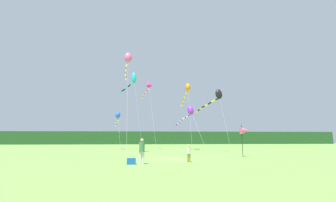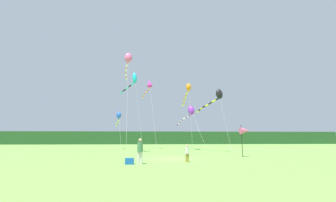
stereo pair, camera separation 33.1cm
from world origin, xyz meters
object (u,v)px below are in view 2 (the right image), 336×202
at_px(banner_flag_pole, 245,131).
at_px(kite_rainbow, 128,60).
at_px(kite_blue, 119,117).
at_px(kite_cyan, 133,80).
at_px(cooler_box, 130,161).
at_px(person_child, 187,152).
at_px(kite_purple, 190,112).
at_px(kite_magenta, 149,85).
at_px(kite_orange, 188,90).
at_px(person_adult, 140,150).
at_px(kite_black, 216,97).

bearing_deg(banner_flag_pole, kite_rainbow, 153.89).
relative_size(kite_blue, kite_cyan, 0.61).
bearing_deg(cooler_box, person_child, 12.44).
height_order(kite_rainbow, kite_purple, kite_rainbow).
bearing_deg(kite_cyan, kite_magenta, 45.35).
bearing_deg(kite_orange, kite_cyan, -176.46).
xyz_separation_m(cooler_box, kite_purple, (7.29, 17.53, 5.60)).
relative_size(cooler_box, kite_orange, 0.06).
xyz_separation_m(kite_rainbow, kite_purple, (9.02, 6.38, -5.89)).
height_order(banner_flag_pole, kite_cyan, kite_cyan).
bearing_deg(person_adult, kite_orange, 70.75).
relative_size(person_child, kite_blue, 0.18).
xyz_separation_m(kite_rainbow, kite_blue, (-2.32, 8.73, -6.46)).
height_order(person_adult, kite_magenta, kite_magenta).
relative_size(cooler_box, kite_magenta, 0.05).
distance_m(kite_black, kite_cyan, 13.30).
relative_size(person_child, kite_rainbow, 0.10).
bearing_deg(kite_blue, kite_magenta, 4.22).
xyz_separation_m(cooler_box, kite_rainbow, (-1.74, 11.15, 11.48)).
bearing_deg(kite_purple, kite_blue, 168.30).
bearing_deg(kite_black, kite_rainbow, -172.08).
bearing_deg(kite_black, person_adult, -126.35).
height_order(kite_blue, kite_magenta, kite_magenta).
bearing_deg(banner_flag_pole, kite_purple, 104.82).
bearing_deg(person_child, kite_orange, 80.40).
relative_size(kite_blue, kite_magenta, 0.63).
bearing_deg(banner_flag_pole, kite_cyan, 133.95).
bearing_deg(kite_black, kite_blue, 153.64).
height_order(person_adult, kite_black, kite_black).
xyz_separation_m(person_adult, kite_rainbow, (-2.45, 11.23, 10.71)).
relative_size(person_adult, kite_magenta, 0.15).
distance_m(person_child, kite_cyan, 20.52).
relative_size(banner_flag_pole, kite_black, 0.36).
bearing_deg(kite_rainbow, kite_magenta, 74.53).
bearing_deg(kite_cyan, banner_flag_pole, -46.05).
relative_size(cooler_box, kite_black, 0.07).
distance_m(kite_purple, kite_black, 5.76).
bearing_deg(kite_black, person_child, -116.79).
relative_size(banner_flag_pole, kite_blue, 0.42).
height_order(cooler_box, kite_purple, kite_purple).
xyz_separation_m(banner_flag_pole, kite_orange, (-3.43, 13.21, 7.01)).
bearing_deg(kite_purple, kite_black, -58.30).
relative_size(banner_flag_pole, kite_orange, 0.29).
bearing_deg(kite_purple, kite_magenta, 157.44).
distance_m(person_child, kite_blue, 21.16).
bearing_deg(kite_orange, banner_flag_pole, -75.46).
distance_m(banner_flag_pole, kite_rainbow, 16.51).
bearing_deg(person_child, kite_cyan, 109.10).
height_order(banner_flag_pole, kite_magenta, kite_magenta).
relative_size(person_adult, banner_flag_pole, 0.58).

